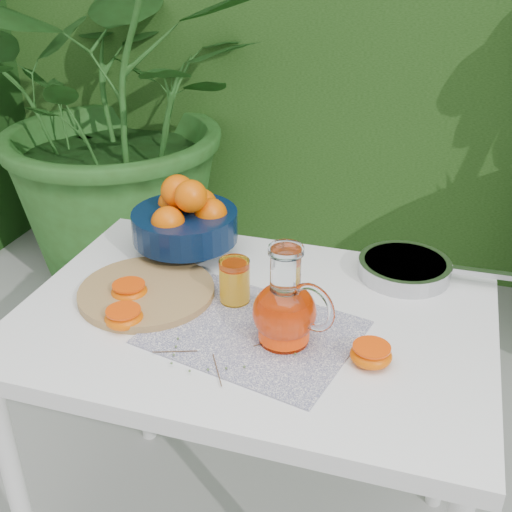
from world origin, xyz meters
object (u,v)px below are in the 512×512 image
(fruit_bowl, at_px, (186,219))
(white_table, at_px, (253,345))
(juice_pitcher, at_px, (286,310))
(cutting_board, at_px, (147,292))
(saute_pan, at_px, (406,268))

(fruit_bowl, bearing_deg, white_table, -41.97)
(white_table, xyz_separation_m, fruit_bowl, (-0.24, 0.22, 0.18))
(juice_pitcher, bearing_deg, white_table, 139.46)
(cutting_board, bearing_deg, saute_pan, 25.78)
(white_table, xyz_separation_m, saute_pan, (0.29, 0.26, 0.10))
(cutting_board, distance_m, saute_pan, 0.60)
(cutting_board, bearing_deg, juice_pitcher, -12.71)
(white_table, distance_m, saute_pan, 0.41)
(cutting_board, xyz_separation_m, juice_pitcher, (0.34, -0.08, 0.07))
(white_table, xyz_separation_m, cutting_board, (-0.25, -0.00, 0.09))
(white_table, bearing_deg, saute_pan, 41.71)
(white_table, relative_size, fruit_bowl, 3.15)
(white_table, height_order, cutting_board, cutting_board)
(saute_pan, bearing_deg, white_table, -138.29)
(cutting_board, distance_m, fruit_bowl, 0.23)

